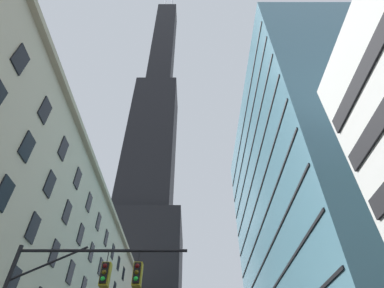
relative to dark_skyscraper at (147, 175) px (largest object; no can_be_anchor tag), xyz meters
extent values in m
cube|color=#BCAF93|center=(-2.86, -57.23, -56.83)|extent=(13.79, 65.76, 25.87)
cube|color=tan|center=(4.29, -57.23, -44.60)|extent=(0.70, 65.76, 0.60)
cube|color=black|center=(4.09, -71.11, -61.57)|extent=(0.14, 1.40, 2.20)
cube|color=black|center=(4.09, -76.11, -57.37)|extent=(0.14, 1.40, 2.20)
cube|color=black|center=(4.09, -71.11, -57.37)|extent=(0.14, 1.40, 2.20)
cube|color=black|center=(4.09, -66.11, -57.37)|extent=(0.14, 1.40, 2.20)
cube|color=black|center=(4.09, -61.11, -57.37)|extent=(0.14, 1.40, 2.20)
cube|color=black|center=(4.09, -56.11, -57.37)|extent=(0.14, 1.40, 2.20)
cube|color=black|center=(4.09, -76.11, -53.17)|extent=(0.14, 1.40, 2.20)
cube|color=black|center=(4.09, -71.11, -53.17)|extent=(0.14, 1.40, 2.20)
cube|color=black|center=(4.09, -66.11, -53.17)|extent=(0.14, 1.40, 2.20)
cube|color=black|center=(4.09, -61.11, -53.17)|extent=(0.14, 1.40, 2.20)
cube|color=black|center=(4.09, -56.11, -53.17)|extent=(0.14, 1.40, 2.20)
cube|color=black|center=(4.09, -51.11, -53.17)|extent=(0.14, 1.40, 2.20)
cube|color=black|center=(4.09, -46.11, -53.17)|extent=(0.14, 1.40, 2.20)
cube|color=black|center=(4.09, -81.11, -48.97)|extent=(0.14, 1.40, 2.20)
cube|color=black|center=(4.09, -76.11, -48.97)|extent=(0.14, 1.40, 2.20)
cube|color=black|center=(4.09, -71.11, -48.97)|extent=(0.14, 1.40, 2.20)
cube|color=black|center=(4.09, -66.11, -48.97)|extent=(0.14, 1.40, 2.20)
cube|color=black|center=(4.09, -61.11, -48.97)|extent=(0.14, 1.40, 2.20)
cube|color=black|center=(4.09, -56.11, -48.97)|extent=(0.14, 1.40, 2.20)
cube|color=black|center=(4.09, -51.11, -48.97)|extent=(0.14, 1.40, 2.20)
cube|color=black|center=(4.09, -46.11, -48.97)|extent=(0.14, 1.40, 2.20)
cube|color=black|center=(4.09, -41.11, -48.97)|extent=(0.14, 1.40, 2.20)
cube|color=black|center=(4.09, -36.11, -48.97)|extent=(0.14, 1.40, 2.20)
cube|color=black|center=(0.00, 0.00, 14.47)|extent=(18.72, 18.72, 70.94)
cube|color=black|center=(0.00, 0.00, 94.28)|extent=(12.03, 12.03, 88.67)
cylinder|color=silver|center=(-2.41, 0.00, 152.79)|extent=(1.20, 1.20, 28.34)
cylinder|color=silver|center=(2.41, 0.00, 152.79)|extent=(1.20, 1.20, 28.34)
cube|color=black|center=(25.99, -85.75, -54.77)|extent=(0.16, 11.92, 1.10)
cube|color=teal|center=(33.64, -55.57, -47.31)|extent=(15.21, 39.33, 44.92)
cube|color=black|center=(26.00, -55.57, -53.77)|extent=(0.12, 38.33, 0.24)
cube|color=black|center=(26.00, -55.57, -49.77)|extent=(0.12, 38.33, 0.24)
cube|color=black|center=(26.00, -55.57, -45.77)|extent=(0.12, 38.33, 0.24)
cube|color=black|center=(26.00, -55.57, -41.77)|extent=(0.12, 38.33, 0.24)
cube|color=black|center=(26.00, -55.57, -37.77)|extent=(0.12, 38.33, 0.24)
cube|color=black|center=(26.00, -55.57, -33.77)|extent=(0.12, 38.33, 0.24)
cube|color=black|center=(26.00, -55.57, -29.77)|extent=(0.12, 38.33, 0.24)
cylinder|color=black|center=(12.54, -79.34, -62.67)|extent=(7.98, 0.14, 0.14)
cylinder|color=black|center=(10.15, -79.34, -63.27)|extent=(3.28, 0.10, 1.65)
cylinder|color=black|center=(12.81, -79.34, -62.97)|extent=(0.04, 0.04, 0.60)
cube|color=black|center=(12.81, -79.34, -63.72)|extent=(0.30, 0.30, 0.90)
cube|color=olive|center=(12.81, -79.17, -63.72)|extent=(0.40, 0.40, 1.04)
sphere|color=#450808|center=(12.81, -79.50, -63.44)|extent=(0.20, 0.20, 0.20)
sphere|color=#4B3A08|center=(12.81, -79.50, -63.72)|extent=(0.20, 0.20, 0.20)
sphere|color=green|center=(12.81, -79.50, -64.00)|extent=(0.20, 0.20, 0.20)
cylinder|color=black|center=(14.27, -79.34, -62.97)|extent=(0.04, 0.04, 0.60)
cube|color=black|center=(14.27, -79.34, -63.72)|extent=(0.30, 0.30, 0.90)
cube|color=olive|center=(14.27, -79.17, -63.72)|extent=(0.40, 0.40, 1.04)
sphere|color=#450808|center=(14.27, -79.50, -63.44)|extent=(0.20, 0.20, 0.20)
sphere|color=#4B3A08|center=(14.27, -79.50, -63.72)|extent=(0.20, 0.20, 0.20)
sphere|color=green|center=(14.27, -79.50, -64.00)|extent=(0.20, 0.20, 0.20)
camera|label=1|loc=(16.76, -93.36, -68.52)|focal=28.20mm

